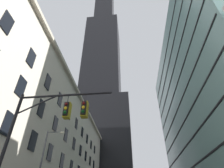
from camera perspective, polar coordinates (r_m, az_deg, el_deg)
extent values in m
cube|color=beige|center=(39.52, -25.88, -16.86)|extent=(17.52, 63.43, 23.70)
cube|color=#B2A893|center=(40.41, -10.79, -2.52)|extent=(0.70, 63.43, 0.60)
cube|color=black|center=(19.72, -30.11, -10.88)|extent=(0.14, 1.40, 2.20)
cube|color=black|center=(23.67, -23.76, -16.16)|extent=(0.14, 1.40, 2.20)
cube|color=black|center=(27.96, -19.09, -19.77)|extent=(0.14, 1.40, 2.20)
cube|color=black|center=(32.46, -15.56, -22.32)|extent=(0.14, 1.40, 2.20)
cube|color=black|center=(37.08, -12.81, -24.19)|extent=(0.14, 1.40, 2.20)
cube|color=black|center=(21.50, -26.87, -0.78)|extent=(0.14, 1.40, 2.20)
cube|color=black|center=(25.17, -21.52, -7.21)|extent=(0.14, 1.40, 2.20)
cube|color=black|center=(29.24, -17.50, -11.90)|extent=(0.14, 1.40, 2.20)
cube|color=black|center=(33.57, -14.41, -15.37)|extent=(0.14, 1.40, 2.20)
cube|color=black|center=(38.06, -11.96, -18.01)|extent=(0.14, 1.40, 2.20)
cube|color=black|center=(42.66, -9.98, -20.06)|extent=(0.14, 1.40, 2.20)
cube|color=black|center=(47.34, -8.35, -21.69)|extent=(0.14, 1.40, 2.20)
cube|color=black|center=(52.09, -6.99, -23.02)|extent=(0.14, 1.40, 2.20)
cube|color=black|center=(56.87, -5.84, -24.12)|extent=(0.14, 1.40, 2.20)
cube|color=black|center=(21.19, -30.34, 16.46)|extent=(0.14, 1.40, 2.20)
cube|color=black|center=(23.89, -24.22, 7.55)|extent=(0.14, 1.40, 2.20)
cube|color=black|center=(27.25, -19.65, 0.57)|extent=(0.14, 1.40, 2.20)
cube|color=black|center=(31.05, -16.15, -4.80)|extent=(0.14, 1.40, 2.20)
cube|color=black|center=(35.15, -13.41, -8.95)|extent=(0.14, 1.40, 2.20)
cube|color=black|center=(39.46, -11.21, -12.19)|extent=(0.14, 1.40, 2.20)
cube|color=black|center=(43.91, -9.41, -14.78)|extent=(0.14, 1.40, 2.20)
cube|color=black|center=(48.48, -7.92, -16.87)|extent=(0.14, 1.40, 2.20)
cube|color=black|center=(53.12, -6.66, -18.60)|extent=(0.14, 1.40, 2.20)
cube|color=black|center=(57.82, -5.58, -20.03)|extent=(0.14, 1.40, 2.20)
cube|color=black|center=(83.19, -4.17, -21.17)|extent=(28.53, 28.53, 43.39)
cube|color=black|center=(109.08, -2.99, 7.08)|extent=(19.97, 19.97, 63.11)
cube|color=gray|center=(45.03, 30.04, -5.46)|extent=(15.95, 47.06, 40.93)
cube|color=black|center=(38.46, 24.12, -22.92)|extent=(0.12, 46.06, 0.24)
cube|color=black|center=(39.33, 22.68, -17.33)|extent=(0.12, 46.06, 0.24)
cube|color=black|center=(40.57, 21.39, -12.01)|extent=(0.12, 46.06, 0.24)
cube|color=black|center=(42.16, 20.24, -7.06)|extent=(0.12, 46.06, 0.24)
cube|color=black|center=(44.05, 19.20, -2.49)|extent=(0.12, 46.06, 0.24)
cube|color=black|center=(46.22, 18.26, 1.68)|extent=(0.12, 46.06, 0.24)
cube|color=black|center=(48.62, 17.40, 5.45)|extent=(0.12, 46.06, 0.24)
cube|color=black|center=(51.22, 16.62, 8.86)|extent=(0.12, 46.06, 0.24)
cylinder|color=black|center=(12.35, -31.39, -18.69)|extent=(0.20, 0.20, 7.91)
cylinder|color=black|center=(12.26, -14.45, -3.45)|extent=(6.12, 0.14, 0.14)
cylinder|color=black|center=(12.72, -22.69, -6.07)|extent=(2.52, 0.10, 1.29)
cylinder|color=black|center=(12.04, -13.75, -4.62)|extent=(0.04, 0.04, 0.60)
cube|color=black|center=(11.69, -14.25, -7.78)|extent=(0.30, 0.30, 0.90)
cube|color=olive|center=(11.83, -14.00, -8.17)|extent=(0.40, 0.40, 1.04)
sphere|color=#450808|center=(11.68, -14.30, -6.20)|extent=(0.20, 0.20, 0.20)
sphere|color=yellow|center=(11.55, -14.50, -7.41)|extent=(0.20, 0.20, 0.20)
sphere|color=#083D10|center=(11.43, -14.71, -8.65)|extent=(0.20, 0.20, 0.20)
cylinder|color=black|center=(11.72, -8.55, -4.40)|extent=(0.04, 0.04, 0.60)
cube|color=black|center=(11.36, -8.87, -7.65)|extent=(0.30, 0.30, 0.90)
cube|color=olive|center=(11.50, -8.67, -8.04)|extent=(0.40, 0.40, 1.04)
sphere|color=#450808|center=(11.35, -8.94, -6.02)|extent=(0.20, 0.20, 0.20)
sphere|color=yellow|center=(11.22, -9.07, -7.27)|extent=(0.20, 0.20, 0.20)
sphere|color=#083D10|center=(11.09, -9.20, -8.54)|extent=(0.20, 0.20, 0.20)
cylinder|color=#47474C|center=(22.25, -17.60, -14.32)|extent=(1.76, 0.10, 0.10)
ellipsoid|color=#EFE5C6|center=(21.89, -15.46, -14.63)|extent=(0.56, 0.32, 0.24)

